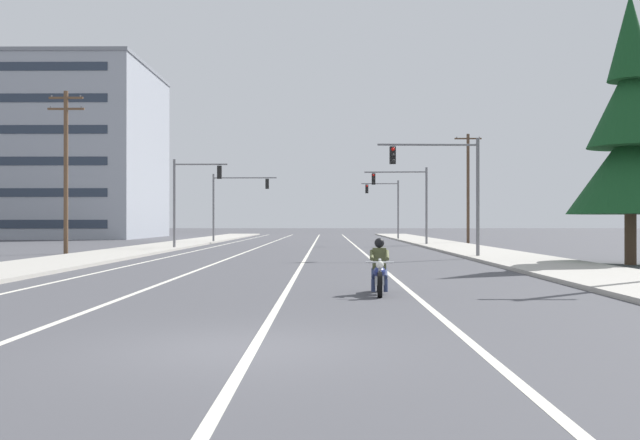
{
  "coord_description": "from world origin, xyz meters",
  "views": [
    {
      "loc": [
        1.38,
        -10.7,
        1.89
      ],
      "look_at": [
        1.1,
        18.59,
        1.96
      ],
      "focal_mm": 40.44,
      "sensor_mm": 36.0,
      "label": 1
    }
  ],
  "objects_px": {
    "motorcycle_with_rider": "(379,272)",
    "apartment_building_far_left_block": "(46,153)",
    "traffic_signal_mid_right": "(408,194)",
    "traffic_signal_near_right": "(449,178)",
    "traffic_signal_far_right": "(388,201)",
    "conifer_tree_right_verge_near": "(630,140)",
    "utility_pole_left_near": "(66,166)",
    "traffic_signal_mid_left": "(232,197)",
    "utility_pole_right_far": "(468,186)",
    "traffic_signal_near_left": "(189,191)"
  },
  "relations": [
    {
      "from": "motorcycle_with_rider",
      "to": "utility_pole_right_far",
      "type": "bearing_deg",
      "value": 76.01
    },
    {
      "from": "motorcycle_with_rider",
      "to": "utility_pole_right_far",
      "type": "xyz_separation_m",
      "value": [
        10.82,
        43.42,
        4.37
      ]
    },
    {
      "from": "traffic_signal_near_left",
      "to": "traffic_signal_mid_left",
      "type": "height_order",
      "value": "same"
    },
    {
      "from": "traffic_signal_near_left",
      "to": "utility_pole_right_far",
      "type": "xyz_separation_m",
      "value": [
        21.68,
        12.68,
        0.93
      ]
    },
    {
      "from": "traffic_signal_far_right",
      "to": "utility_pole_left_near",
      "type": "distance_m",
      "value": 39.14
    },
    {
      "from": "traffic_signal_mid_left",
      "to": "traffic_signal_near_right",
      "type": "bearing_deg",
      "value": -61.88
    },
    {
      "from": "traffic_signal_near_right",
      "to": "traffic_signal_near_left",
      "type": "xyz_separation_m",
      "value": [
        -15.75,
        12.43,
        -0.1
      ]
    },
    {
      "from": "traffic_signal_near_right",
      "to": "utility_pole_left_near",
      "type": "xyz_separation_m",
      "value": [
        -21.62,
        5.11,
        1.03
      ]
    },
    {
      "from": "utility_pole_left_near",
      "to": "apartment_building_far_left_block",
      "type": "height_order",
      "value": "apartment_building_far_left_block"
    },
    {
      "from": "motorcycle_with_rider",
      "to": "apartment_building_far_left_block",
      "type": "xyz_separation_m",
      "value": [
        -34.62,
        66.14,
        9.5
      ]
    },
    {
      "from": "traffic_signal_mid_left",
      "to": "utility_pole_right_far",
      "type": "height_order",
      "value": "utility_pole_right_far"
    },
    {
      "from": "traffic_signal_mid_right",
      "to": "traffic_signal_mid_left",
      "type": "xyz_separation_m",
      "value": [
        -15.01,
        7.55,
        0.05
      ]
    },
    {
      "from": "traffic_signal_near_left",
      "to": "conifer_tree_right_verge_near",
      "type": "distance_m",
      "value": 28.96
    },
    {
      "from": "traffic_signal_mid_right",
      "to": "traffic_signal_near_right",
      "type": "bearing_deg",
      "value": -90.59
    },
    {
      "from": "utility_pole_right_far",
      "to": "traffic_signal_mid_right",
      "type": "bearing_deg",
      "value": -138.98
    },
    {
      "from": "utility_pole_left_near",
      "to": "motorcycle_with_rider",
      "type": "bearing_deg",
      "value": -54.46
    },
    {
      "from": "utility_pole_right_far",
      "to": "conifer_tree_right_verge_near",
      "type": "bearing_deg",
      "value": -87.81
    },
    {
      "from": "traffic_signal_far_right",
      "to": "apartment_building_far_left_block",
      "type": "xyz_separation_m",
      "value": [
        -39.58,
        10.16,
        6.05
      ]
    },
    {
      "from": "utility_pole_left_near",
      "to": "traffic_signal_far_right",
      "type": "bearing_deg",
      "value": 56.34
    },
    {
      "from": "motorcycle_with_rider",
      "to": "utility_pole_left_near",
      "type": "distance_m",
      "value": 29.14
    },
    {
      "from": "traffic_signal_mid_right",
      "to": "traffic_signal_mid_left",
      "type": "relative_size",
      "value": 1.0
    },
    {
      "from": "traffic_signal_far_right",
      "to": "utility_pole_right_far",
      "type": "xyz_separation_m",
      "value": [
        5.86,
        -12.57,
        0.92
      ]
    },
    {
      "from": "utility_pole_left_near",
      "to": "traffic_signal_mid_left",
      "type": "bearing_deg",
      "value": 73.19
    },
    {
      "from": "traffic_signal_far_right",
      "to": "conifer_tree_right_verge_near",
      "type": "bearing_deg",
      "value": -80.72
    },
    {
      "from": "conifer_tree_right_verge_near",
      "to": "traffic_signal_mid_left",
      "type": "bearing_deg",
      "value": 123.55
    },
    {
      "from": "traffic_signal_near_right",
      "to": "traffic_signal_mid_left",
      "type": "xyz_separation_m",
      "value": [
        -14.8,
        27.69,
        0.03
      ]
    },
    {
      "from": "motorcycle_with_rider",
      "to": "traffic_signal_near_left",
      "type": "distance_m",
      "value": 32.78
    },
    {
      "from": "utility_pole_left_near",
      "to": "apartment_building_far_left_block",
      "type": "relative_size",
      "value": 0.38
    },
    {
      "from": "utility_pole_right_far",
      "to": "conifer_tree_right_verge_near",
      "type": "xyz_separation_m",
      "value": [
        1.16,
        -30.43,
        0.54
      ]
    },
    {
      "from": "utility_pole_right_far",
      "to": "traffic_signal_near_right",
      "type": "bearing_deg",
      "value": -103.27
    },
    {
      "from": "traffic_signal_far_right",
      "to": "utility_pole_left_near",
      "type": "xyz_separation_m",
      "value": [
        -21.68,
        -32.57,
        1.12
      ]
    },
    {
      "from": "traffic_signal_near_left",
      "to": "motorcycle_with_rider",
      "type": "bearing_deg",
      "value": -70.55
    },
    {
      "from": "traffic_signal_mid_left",
      "to": "traffic_signal_far_right",
      "type": "xyz_separation_m",
      "value": [
        14.86,
        9.99,
        -0.12
      ]
    },
    {
      "from": "motorcycle_with_rider",
      "to": "apartment_building_far_left_block",
      "type": "bearing_deg",
      "value": 117.63
    },
    {
      "from": "traffic_signal_near_left",
      "to": "traffic_signal_mid_right",
      "type": "bearing_deg",
      "value": 25.78
    },
    {
      "from": "motorcycle_with_rider",
      "to": "traffic_signal_near_left",
      "type": "bearing_deg",
      "value": 109.45
    },
    {
      "from": "motorcycle_with_rider",
      "to": "traffic_signal_mid_right",
      "type": "relative_size",
      "value": 0.35
    },
    {
      "from": "apartment_building_far_left_block",
      "to": "traffic_signal_mid_right",
      "type": "bearing_deg",
      "value": -34.88
    },
    {
      "from": "motorcycle_with_rider",
      "to": "traffic_signal_near_right",
      "type": "xyz_separation_m",
      "value": [
        4.9,
        18.31,
        3.54
      ]
    },
    {
      "from": "motorcycle_with_rider",
      "to": "apartment_building_far_left_block",
      "type": "relative_size",
      "value": 0.09
    },
    {
      "from": "traffic_signal_near_left",
      "to": "apartment_building_far_left_block",
      "type": "relative_size",
      "value": 0.25
    },
    {
      "from": "motorcycle_with_rider",
      "to": "apartment_building_far_left_block",
      "type": "distance_m",
      "value": 75.26
    },
    {
      "from": "utility_pole_left_near",
      "to": "utility_pole_right_far",
      "type": "distance_m",
      "value": 34.04
    },
    {
      "from": "apartment_building_far_left_block",
      "to": "traffic_signal_near_left",
      "type": "bearing_deg",
      "value": -56.13
    },
    {
      "from": "traffic_signal_mid_right",
      "to": "traffic_signal_mid_left",
      "type": "bearing_deg",
      "value": 153.29
    },
    {
      "from": "motorcycle_with_rider",
      "to": "traffic_signal_mid_left",
      "type": "xyz_separation_m",
      "value": [
        -9.9,
        46.0,
        3.57
      ]
    },
    {
      "from": "traffic_signal_far_right",
      "to": "motorcycle_with_rider",
      "type": "bearing_deg",
      "value": -95.06
    },
    {
      "from": "traffic_signal_near_right",
      "to": "utility_pole_right_far",
      "type": "distance_m",
      "value": 25.81
    },
    {
      "from": "traffic_signal_far_right",
      "to": "conifer_tree_right_verge_near",
      "type": "relative_size",
      "value": 0.52
    },
    {
      "from": "traffic_signal_near_right",
      "to": "utility_pole_left_near",
      "type": "distance_m",
      "value": 22.24
    }
  ]
}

